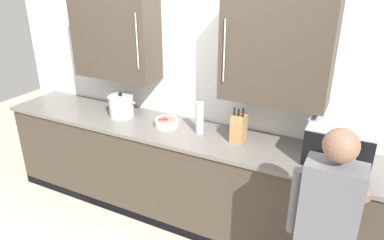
% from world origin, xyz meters
% --- Properties ---
extents(back_wall_tiled, '(4.38, 0.44, 2.77)m').
position_xyz_m(back_wall_tiled, '(0.00, 1.00, 1.48)').
color(back_wall_tiled, white).
rests_on(back_wall_tiled, ground_plane).
extents(counter_unit, '(3.86, 0.66, 0.95)m').
position_xyz_m(counter_unit, '(0.00, 0.69, 0.47)').
color(counter_unit, '#3D3328').
rests_on(counter_unit, ground_plane).
extents(microwave_oven, '(0.48, 0.41, 0.30)m').
position_xyz_m(microwave_oven, '(1.36, 0.72, 1.10)').
color(microwave_oven, '#B7BABF').
rests_on(microwave_oven, counter_unit).
extents(thermos_flask, '(0.08, 0.08, 0.30)m').
position_xyz_m(thermos_flask, '(0.19, 0.71, 1.10)').
color(thermos_flask, '#B7BABF').
rests_on(thermos_flask, counter_unit).
extents(fruit_bowl, '(0.23, 0.23, 0.10)m').
position_xyz_m(fruit_bowl, '(-0.16, 0.70, 0.99)').
color(fruit_bowl, beige).
rests_on(fruit_bowl, counter_unit).
extents(stock_pot, '(0.34, 0.25, 0.25)m').
position_xyz_m(stock_pot, '(-0.69, 0.71, 1.06)').
color(stock_pot, '#B7BABF').
rests_on(stock_pot, counter_unit).
extents(knife_block, '(0.11, 0.15, 0.32)m').
position_xyz_m(knife_block, '(0.56, 0.72, 1.07)').
color(knife_block, '#A37547').
rests_on(knife_block, counter_unit).
extents(person_figure, '(0.44, 0.57, 1.55)m').
position_xyz_m(person_figure, '(1.41, -0.03, 0.93)').
color(person_figure, '#282D3D').
rests_on(person_figure, ground_plane).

